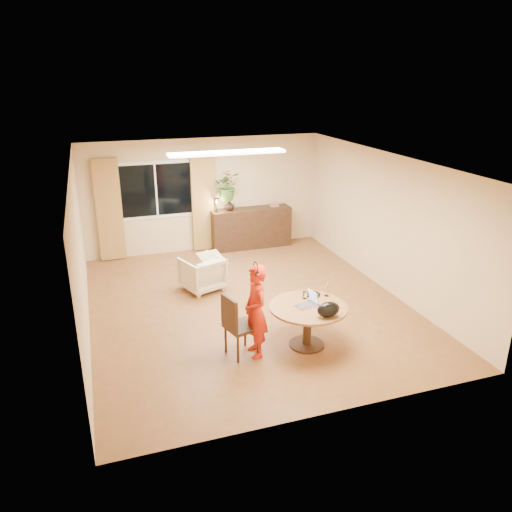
{
  "coord_description": "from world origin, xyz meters",
  "views": [
    {
      "loc": [
        -2.46,
        -7.82,
        3.99
      ],
      "look_at": [
        0.09,
        -0.2,
        1.0
      ],
      "focal_mm": 35.0,
      "sensor_mm": 36.0,
      "label": 1
    }
  ],
  "objects": [
    {
      "name": "desk_lamp",
      "position": [
        0.21,
        2.96,
        1.12
      ],
      "size": [
        0.15,
        0.15,
        0.34
      ],
      "primitive_type": null,
      "rotation": [
        0.0,
        0.0,
        -0.05
      ],
      "color": "black",
      "rests_on": "sideboard"
    },
    {
      "name": "wall_right",
      "position": [
        2.75,
        0.0,
        1.3
      ],
      "size": [
        0.0,
        6.5,
        6.5
      ],
      "primitive_type": "plane",
      "rotation": [
        1.57,
        0.0,
        -1.57
      ],
      "color": "beige",
      "rests_on": "floor"
    },
    {
      "name": "curtain_right",
      "position": [
        -0.05,
        3.15,
        1.15
      ],
      "size": [
        0.55,
        0.08,
        2.25
      ],
      "primitive_type": "cube",
      "color": "olive",
      "rests_on": "wall_back"
    },
    {
      "name": "child",
      "position": [
        -0.4,
        -1.64,
        0.71
      ],
      "size": [
        0.53,
        0.36,
        1.42
      ],
      "primitive_type": "imported",
      "rotation": [
        0.0,
        0.0,
        -1.54
      ],
      "color": "red",
      "rests_on": "floor"
    },
    {
      "name": "laptop",
      "position": [
        0.4,
        -1.64,
        0.78
      ],
      "size": [
        0.38,
        0.3,
        0.22
      ],
      "primitive_type": null,
      "rotation": [
        0.0,
        0.0,
        0.25
      ],
      "color": "#B7B7BC",
      "rests_on": "dining_table"
    },
    {
      "name": "wall_left",
      "position": [
        -2.75,
        0.0,
        1.3
      ],
      "size": [
        0.0,
        6.5,
        6.5
      ],
      "primitive_type": "plane",
      "rotation": [
        1.57,
        0.0,
        1.57
      ],
      "color": "beige",
      "rests_on": "floor"
    },
    {
      "name": "book_stack",
      "position": [
        1.64,
        3.01,
        0.99
      ],
      "size": [
        0.21,
        0.16,
        0.08
      ],
      "primitive_type": null,
      "rotation": [
        0.0,
        0.0,
        -0.11
      ],
      "color": "brown",
      "rests_on": "sideboard"
    },
    {
      "name": "armchair",
      "position": [
        -0.62,
        0.93,
        0.33
      ],
      "size": [
        0.92,
        0.93,
        0.66
      ],
      "primitive_type": "imported",
      "rotation": [
        0.0,
        0.0,
        3.49
      ],
      "color": "beige",
      "rests_on": "floor"
    },
    {
      "name": "floor",
      "position": [
        0.0,
        0.0,
        0.0
      ],
      "size": [
        6.5,
        6.5,
        0.0
      ],
      "primitive_type": "plane",
      "color": "brown",
      "rests_on": "ground"
    },
    {
      "name": "dining_chair",
      "position": [
        -0.59,
        -1.58,
        0.49
      ],
      "size": [
        0.57,
        0.54,
        0.98
      ],
      "primitive_type": null,
      "rotation": [
        0.0,
        0.0,
        0.27
      ],
      "color": "black",
      "rests_on": "floor"
    },
    {
      "name": "vase",
      "position": [
        0.52,
        3.01,
        1.07
      ],
      "size": [
        0.24,
        0.24,
        0.25
      ],
      "primitive_type": "imported",
      "rotation": [
        0.0,
        0.0,
        -0.02
      ],
      "color": "black",
      "rests_on": "sideboard"
    },
    {
      "name": "window",
      "position": [
        -1.1,
        3.23,
        1.5
      ],
      "size": [
        1.7,
        0.03,
        1.3
      ],
      "color": "white",
      "rests_on": "wall_back"
    },
    {
      "name": "wall_back",
      "position": [
        0.0,
        3.25,
        1.3
      ],
      "size": [
        5.5,
        0.0,
        5.5
      ],
      "primitive_type": "plane",
      "rotation": [
        1.57,
        0.0,
        0.0
      ],
      "color": "beige",
      "rests_on": "floor"
    },
    {
      "name": "pot_lid",
      "position": [
        0.66,
        -1.32,
        0.69
      ],
      "size": [
        0.29,
        0.29,
        0.04
      ],
      "primitive_type": null,
      "rotation": [
        0.0,
        0.0,
        0.28
      ],
      "color": "white",
      "rests_on": "dining_table"
    },
    {
      "name": "throw",
      "position": [
        -0.42,
        0.93,
        0.68
      ],
      "size": [
        0.57,
        0.64,
        0.03
      ],
      "primitive_type": null,
      "rotation": [
        0.0,
        0.0,
        0.24
      ],
      "color": "beige",
      "rests_on": "armchair"
    },
    {
      "name": "ceiling_panel",
      "position": [
        0.0,
        1.2,
        2.57
      ],
      "size": [
        2.2,
        0.35,
        0.05
      ],
      "primitive_type": "cube",
      "color": "white",
      "rests_on": "ceiling"
    },
    {
      "name": "dining_table",
      "position": [
        0.43,
        -1.66,
        0.53
      ],
      "size": [
        1.18,
        1.18,
        0.67
      ],
      "color": "brown",
      "rests_on": "floor"
    },
    {
      "name": "sideboard",
      "position": [
        1.05,
        3.01,
        0.48
      ],
      "size": [
        1.9,
        0.46,
        0.95
      ],
      "primitive_type": "cube",
      "color": "black",
      "rests_on": "floor"
    },
    {
      "name": "wine_glass",
      "position": [
        0.86,
        -1.42,
        0.78
      ],
      "size": [
        0.1,
        0.1,
        0.22
      ],
      "primitive_type": null,
      "rotation": [
        0.0,
        0.0,
        0.32
      ],
      "color": "white",
      "rests_on": "dining_table"
    },
    {
      "name": "handbag",
      "position": [
        0.56,
        -2.07,
        0.79
      ],
      "size": [
        0.36,
        0.23,
        0.23
      ],
      "primitive_type": null,
      "rotation": [
        0.0,
        0.0,
        0.08
      ],
      "color": "black",
      "rests_on": "dining_table"
    },
    {
      "name": "bouquet",
      "position": [
        0.49,
        3.01,
        1.53
      ],
      "size": [
        0.68,
        0.62,
        0.66
      ],
      "primitive_type": "imported",
      "rotation": [
        0.0,
        0.0,
        -0.19
      ],
      "color": "#316024",
      "rests_on": "vase"
    },
    {
      "name": "ceiling",
      "position": [
        0.0,
        0.0,
        2.6
      ],
      "size": [
        6.5,
        6.5,
        0.0
      ],
      "primitive_type": "plane",
      "rotation": [
        3.14,
        0.0,
        0.0
      ],
      "color": "white",
      "rests_on": "wall_back"
    },
    {
      "name": "curtain_left",
      "position": [
        -2.15,
        3.15,
        1.15
      ],
      "size": [
        0.55,
        0.08,
        2.25
      ],
      "primitive_type": "cube",
      "color": "olive",
      "rests_on": "wall_back"
    },
    {
      "name": "tumbler",
      "position": [
        0.5,
        -1.39,
        0.73
      ],
      "size": [
        0.08,
        0.08,
        0.11
      ],
      "primitive_type": null,
      "rotation": [
        0.0,
        0.0,
        0.13
      ],
      "color": "white",
      "rests_on": "dining_table"
    }
  ]
}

